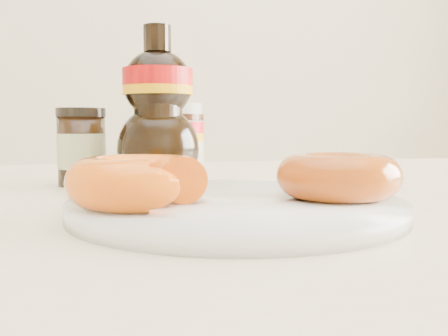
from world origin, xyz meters
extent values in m
cube|color=#EFE4C9|center=(0.00, 1.75, 1.30)|extent=(3.50, 0.10, 2.60)
cube|color=beige|center=(0.00, 0.10, 0.73)|extent=(1.40, 0.90, 0.04)
cylinder|color=white|center=(0.08, -0.04, 0.76)|extent=(0.28, 0.28, 0.01)
torus|color=white|center=(0.08, -0.04, 0.76)|extent=(0.28, 0.28, 0.01)
torus|color=orange|center=(0.00, -0.06, 0.78)|extent=(0.11, 0.11, 0.04)
torus|color=#8D3309|center=(0.16, -0.05, 0.78)|extent=(0.12, 0.12, 0.04)
cylinder|color=white|center=(0.07, 0.26, 0.79)|extent=(0.07, 0.07, 0.09)
cylinder|color=#99050E|center=(0.07, 0.26, 0.82)|extent=(0.07, 0.07, 0.02)
cylinder|color=#D89905|center=(0.07, 0.26, 0.81)|extent=(0.07, 0.07, 0.01)
cylinder|color=black|center=(0.07, 0.26, 0.84)|extent=(0.07, 0.07, 0.01)
cylinder|color=white|center=(0.07, 0.26, 0.85)|extent=(0.07, 0.07, 0.02)
cylinder|color=black|center=(-0.06, 0.20, 0.79)|extent=(0.06, 0.06, 0.09)
cylinder|color=beige|center=(-0.06, 0.20, 0.79)|extent=(0.06, 0.06, 0.04)
cylinder|color=black|center=(-0.06, 0.20, 0.84)|extent=(0.06, 0.06, 0.01)
camera|label=1|loc=(-0.02, -0.44, 0.83)|focal=40.00mm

